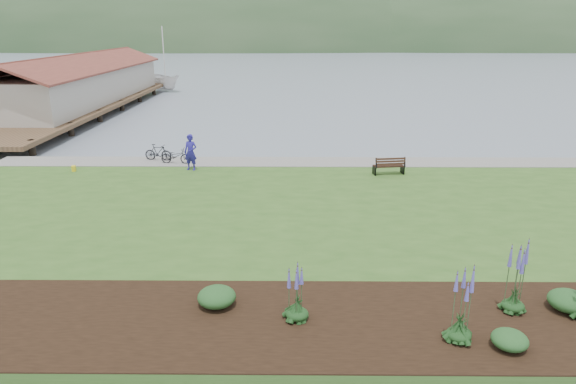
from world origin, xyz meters
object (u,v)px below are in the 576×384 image
person (190,149)px  bicycle_a (176,156)px  sailboat (166,91)px  park_bench (389,165)px

person → bicycle_a: person is taller
bicycle_a → sailboat: (-9.40, 37.44, -0.84)m
park_bench → sailboat: bearing=110.0°
bicycle_a → sailboat: 38.61m
bicycle_a → sailboat: sailboat is taller
park_bench → bicycle_a: 11.90m
person → sailboat: sailboat is taller
park_bench → bicycle_a: (-11.70, 2.14, -0.05)m
person → bicycle_a: (-1.13, 1.33, -0.71)m
park_bench → sailboat: size_ratio=0.07×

